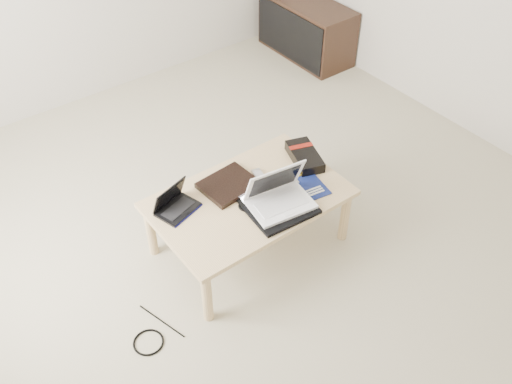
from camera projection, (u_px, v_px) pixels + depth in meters
ground at (242, 225)px, 3.65m from camera, size 4.00×4.00×0.00m
coffee_table at (249, 203)px, 3.29m from camera, size 1.10×0.70×0.40m
media_cabinet at (306, 29)px, 5.12m from camera, size 0.41×0.90×0.50m
book at (229, 185)px, 3.31m from camera, size 0.33×0.28×0.03m
netbook at (175, 205)px, 3.16m from camera, size 0.27×0.23×0.16m
tablet at (255, 191)px, 3.28m from camera, size 0.28×0.24×0.01m
remote at (263, 182)px, 3.34m from camera, size 0.11×0.24×0.02m
neoprene_sleeve at (282, 210)px, 3.16m from camera, size 0.38×0.29×0.02m
white_laptop at (279, 196)px, 3.16m from camera, size 0.38×0.29×0.24m
motherboard at (302, 185)px, 3.33m from camera, size 0.28×0.33×0.01m
gpu_box at (305, 156)px, 3.48m from camera, size 0.24×0.33×0.07m
cable_coil at (247, 206)px, 3.20m from camera, size 0.13×0.13×0.01m
floor_cable_coil at (148, 342)px, 3.00m from camera, size 0.19×0.19×0.01m
floor_cable_trail at (162, 321)px, 3.10m from camera, size 0.10×0.32×0.01m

